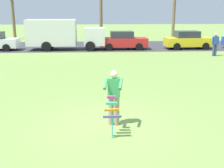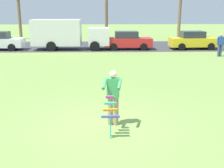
{
  "view_description": "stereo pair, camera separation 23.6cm",
  "coord_description": "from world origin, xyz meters",
  "px_view_note": "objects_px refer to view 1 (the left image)",
  "views": [
    {
      "loc": [
        -0.34,
        -8.13,
        3.51
      ],
      "look_at": [
        0.2,
        1.11,
        1.05
      ],
      "focal_mm": 45.49,
      "sensor_mm": 36.0,
      "label": 1
    },
    {
      "loc": [
        -0.1,
        -8.14,
        3.51
      ],
      "look_at": [
        0.2,
        1.11,
        1.05
      ],
      "focal_mm": 45.49,
      "sensor_mm": 36.0,
      "label": 2
    }
  ],
  "objects_px": {
    "parked_car_red": "(123,41)",
    "parked_car_yellow": "(188,40)",
    "person_walker_near": "(215,44)",
    "person_kite_flyer": "(114,96)",
    "kite_held": "(112,111)",
    "parked_truck_white_box": "(61,34)"
  },
  "relations": [
    {
      "from": "parked_car_red",
      "to": "parked_car_yellow",
      "type": "bearing_deg",
      "value": -0.01
    },
    {
      "from": "person_kite_flyer",
      "to": "parked_car_yellow",
      "type": "bearing_deg",
      "value": 65.38
    },
    {
      "from": "parked_car_yellow",
      "to": "person_walker_near",
      "type": "distance_m",
      "value": 4.16
    },
    {
      "from": "person_kite_flyer",
      "to": "kite_held",
      "type": "relative_size",
      "value": 1.55
    },
    {
      "from": "parked_car_red",
      "to": "parked_truck_white_box",
      "type": "bearing_deg",
      "value": -180.0
    },
    {
      "from": "person_walker_near",
      "to": "parked_car_yellow",
      "type": "bearing_deg",
      "value": 100.85
    },
    {
      "from": "person_kite_flyer",
      "to": "person_walker_near",
      "type": "height_order",
      "value": "same"
    },
    {
      "from": "parked_truck_white_box",
      "to": "parked_car_yellow",
      "type": "relative_size",
      "value": 1.58
    },
    {
      "from": "kite_held",
      "to": "person_walker_near",
      "type": "distance_m",
      "value": 16.22
    },
    {
      "from": "person_kite_flyer",
      "to": "parked_car_yellow",
      "type": "xyz_separation_m",
      "value": [
        7.79,
        17.0,
        -0.18
      ]
    },
    {
      "from": "parked_truck_white_box",
      "to": "parked_car_red",
      "type": "bearing_deg",
      "value": 0.0
    },
    {
      "from": "person_kite_flyer",
      "to": "parked_car_red",
      "type": "bearing_deg",
      "value": 83.59
    },
    {
      "from": "person_kite_flyer",
      "to": "parked_car_red",
      "type": "xyz_separation_m",
      "value": [
        1.91,
        17.01,
        -0.18
      ]
    },
    {
      "from": "person_kite_flyer",
      "to": "kite_held",
      "type": "height_order",
      "value": "person_kite_flyer"
    },
    {
      "from": "person_kite_flyer",
      "to": "kite_held",
      "type": "bearing_deg",
      "value": -97.8
    },
    {
      "from": "kite_held",
      "to": "parked_car_yellow",
      "type": "xyz_separation_m",
      "value": [
        7.9,
        17.79,
        0.03
      ]
    },
    {
      "from": "parked_car_red",
      "to": "person_walker_near",
      "type": "bearing_deg",
      "value": -31.5
    },
    {
      "from": "parked_car_red",
      "to": "parked_car_yellow",
      "type": "height_order",
      "value": "same"
    },
    {
      "from": "kite_held",
      "to": "parked_truck_white_box",
      "type": "distance_m",
      "value": 18.12
    },
    {
      "from": "parked_truck_white_box",
      "to": "parked_car_red",
      "type": "height_order",
      "value": "parked_truck_white_box"
    },
    {
      "from": "person_kite_flyer",
      "to": "parked_car_red",
      "type": "distance_m",
      "value": 17.11
    },
    {
      "from": "person_kite_flyer",
      "to": "parked_car_yellow",
      "type": "relative_size",
      "value": 0.41
    }
  ]
}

